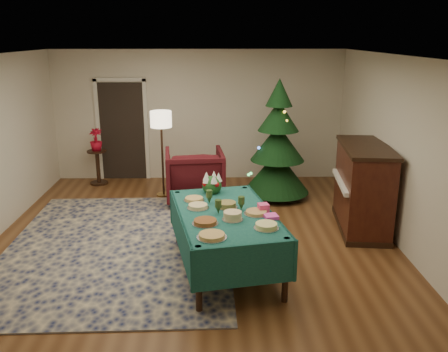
{
  "coord_description": "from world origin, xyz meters",
  "views": [
    {
      "loc": [
        0.32,
        -6.35,
        2.98
      ],
      "look_at": [
        0.46,
        0.21,
        1.01
      ],
      "focal_mm": 38.0,
      "sensor_mm": 36.0,
      "label": 1
    }
  ],
  "objects_px": {
    "gift_box": "(263,208)",
    "side_table": "(98,168)",
    "potted_plant": "(96,144)",
    "buffet_table": "(225,224)",
    "armchair": "(195,173)",
    "christmas_tree": "(278,145)",
    "floor_lamp": "(161,124)",
    "piano": "(363,188)"
  },
  "relations": [
    {
      "from": "buffet_table",
      "to": "floor_lamp",
      "type": "relative_size",
      "value": 1.38
    },
    {
      "from": "side_table",
      "to": "christmas_tree",
      "type": "height_order",
      "value": "christmas_tree"
    },
    {
      "from": "buffet_table",
      "to": "floor_lamp",
      "type": "height_order",
      "value": "floor_lamp"
    },
    {
      "from": "side_table",
      "to": "piano",
      "type": "height_order",
      "value": "piano"
    },
    {
      "from": "buffet_table",
      "to": "potted_plant",
      "type": "distance_m",
      "value": 4.56
    },
    {
      "from": "christmas_tree",
      "to": "piano",
      "type": "xyz_separation_m",
      "value": [
        1.15,
        -1.54,
        -0.34
      ]
    },
    {
      "from": "buffet_table",
      "to": "side_table",
      "type": "height_order",
      "value": "buffet_table"
    },
    {
      "from": "armchair",
      "to": "floor_lamp",
      "type": "bearing_deg",
      "value": -32.42
    },
    {
      "from": "gift_box",
      "to": "piano",
      "type": "xyz_separation_m",
      "value": [
        1.7,
        1.34,
        -0.19
      ]
    },
    {
      "from": "buffet_table",
      "to": "gift_box",
      "type": "bearing_deg",
      "value": 0.62
    },
    {
      "from": "gift_box",
      "to": "side_table",
      "type": "height_order",
      "value": "gift_box"
    },
    {
      "from": "armchair",
      "to": "floor_lamp",
      "type": "xyz_separation_m",
      "value": [
        -0.61,
        0.31,
        0.85
      ]
    },
    {
      "from": "side_table",
      "to": "christmas_tree",
      "type": "xyz_separation_m",
      "value": [
        3.57,
        -0.89,
        0.66
      ]
    },
    {
      "from": "floor_lamp",
      "to": "piano",
      "type": "bearing_deg",
      "value": -26.81
    },
    {
      "from": "floor_lamp",
      "to": "potted_plant",
      "type": "distance_m",
      "value": 1.7
    },
    {
      "from": "piano",
      "to": "armchair",
      "type": "bearing_deg",
      "value": 153.26
    },
    {
      "from": "potted_plant",
      "to": "buffet_table",
      "type": "bearing_deg",
      "value": -56.23
    },
    {
      "from": "potted_plant",
      "to": "piano",
      "type": "distance_m",
      "value": 5.32
    },
    {
      "from": "armchair",
      "to": "potted_plant",
      "type": "height_order",
      "value": "armchair"
    },
    {
      "from": "gift_box",
      "to": "armchair",
      "type": "distance_m",
      "value": 2.89
    },
    {
      "from": "gift_box",
      "to": "potted_plant",
      "type": "xyz_separation_m",
      "value": [
        -3.02,
        3.78,
        -0.02
      ]
    },
    {
      "from": "christmas_tree",
      "to": "piano",
      "type": "height_order",
      "value": "christmas_tree"
    },
    {
      "from": "gift_box",
      "to": "piano",
      "type": "relative_size",
      "value": 0.08
    },
    {
      "from": "floor_lamp",
      "to": "side_table",
      "type": "xyz_separation_m",
      "value": [
        -1.42,
        0.77,
        -1.04
      ]
    },
    {
      "from": "floor_lamp",
      "to": "armchair",
      "type": "bearing_deg",
      "value": -27.09
    },
    {
      "from": "armchair",
      "to": "christmas_tree",
      "type": "height_order",
      "value": "christmas_tree"
    },
    {
      "from": "gift_box",
      "to": "potted_plant",
      "type": "height_order",
      "value": "potted_plant"
    },
    {
      "from": "buffet_table",
      "to": "piano",
      "type": "distance_m",
      "value": 2.57
    },
    {
      "from": "armchair",
      "to": "potted_plant",
      "type": "relative_size",
      "value": 2.37
    },
    {
      "from": "potted_plant",
      "to": "christmas_tree",
      "type": "bearing_deg",
      "value": -14.02
    },
    {
      "from": "armchair",
      "to": "piano",
      "type": "xyz_separation_m",
      "value": [
        2.69,
        -1.36,
        0.13
      ]
    },
    {
      "from": "armchair",
      "to": "side_table",
      "type": "relative_size",
      "value": 1.51
    },
    {
      "from": "floor_lamp",
      "to": "christmas_tree",
      "type": "bearing_deg",
      "value": -3.37
    },
    {
      "from": "armchair",
      "to": "christmas_tree",
      "type": "relative_size",
      "value": 0.48
    },
    {
      "from": "floor_lamp",
      "to": "christmas_tree",
      "type": "xyz_separation_m",
      "value": [
        2.16,
        -0.13,
        -0.38
      ]
    },
    {
      "from": "floor_lamp",
      "to": "gift_box",
      "type": "bearing_deg",
      "value": -62.01
    },
    {
      "from": "gift_box",
      "to": "armchair",
      "type": "bearing_deg",
      "value": 110.1
    },
    {
      "from": "christmas_tree",
      "to": "side_table",
      "type": "bearing_deg",
      "value": 165.98
    },
    {
      "from": "buffet_table",
      "to": "side_table",
      "type": "relative_size",
      "value": 3.17
    },
    {
      "from": "floor_lamp",
      "to": "side_table",
      "type": "relative_size",
      "value": 2.3
    },
    {
      "from": "potted_plant",
      "to": "christmas_tree",
      "type": "relative_size",
      "value": 0.2
    },
    {
      "from": "gift_box",
      "to": "piano",
      "type": "distance_m",
      "value": 2.18
    }
  ]
}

